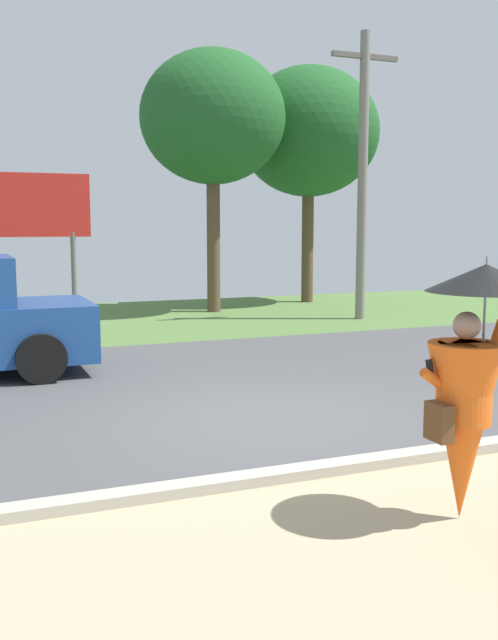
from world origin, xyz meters
name	(u,v)px	position (x,y,z in m)	size (l,w,h in m)	color
ground_plane	(199,376)	(0.00, 2.95, -0.05)	(40.00, 22.00, 0.20)	#4C4C4F
monk_pedestrian	(468,389)	(0.21, -3.36, 1.08)	(1.05, 0.95, 2.13)	#E55B19
utility_pole	(363,171)	(5.90, 7.86, 3.68)	(1.80, 0.24, 7.02)	gray
roadside_billboard	(31,217)	(-1.96, 8.79, 2.55)	(2.60, 0.12, 3.50)	slate
tree_left_far	(213,118)	(2.97, 10.69, 5.17)	(3.88, 3.88, 6.96)	brown
tree_center_back	(309,133)	(6.47, 11.98, 5.11)	(4.23, 4.23, 7.05)	brown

